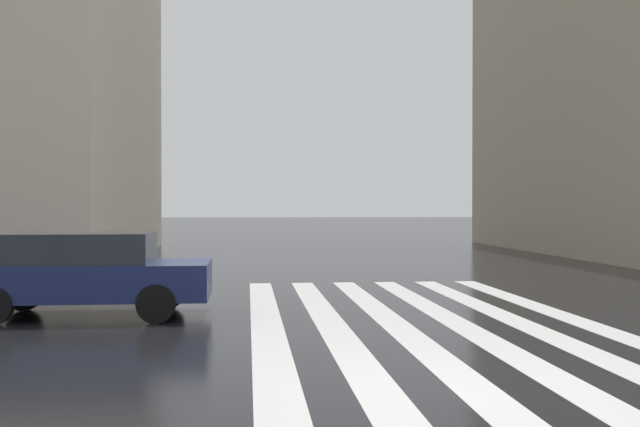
% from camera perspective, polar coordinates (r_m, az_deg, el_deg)
% --- Properties ---
extents(ground_plane, '(220.00, 220.00, 0.00)m').
position_cam_1_polar(ground_plane, '(7.75, 11.04, -13.33)').
color(ground_plane, black).
extents(zebra_crossing, '(13.00, 5.50, 0.01)m').
position_cam_1_polar(zebra_crossing, '(11.70, 8.41, -8.55)').
color(zebra_crossing, silver).
rests_on(zebra_crossing, ground_plane).
extents(car_navy, '(1.85, 4.10, 1.41)m').
position_cam_1_polar(car_navy, '(13.04, -17.76, -4.29)').
color(car_navy, navy).
rests_on(car_navy, ground_plane).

